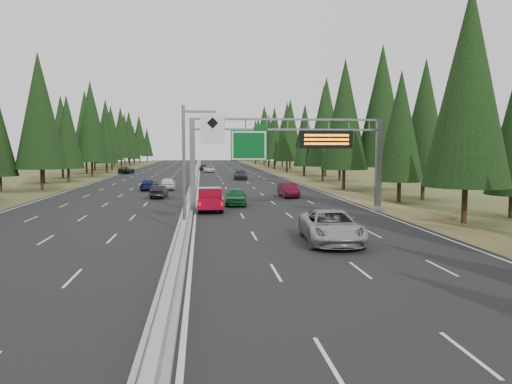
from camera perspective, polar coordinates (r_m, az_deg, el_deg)
The scene contains 19 objects.
road at distance 86.60m, azimuth -6.93°, elevation 1.48°, with size 32.00×260.00×0.08m, color black.
shoulder_right at distance 88.19m, azimuth 4.72°, elevation 1.55°, with size 3.60×260.00×0.06m, color olive.
shoulder_left at distance 88.64m, azimuth -18.52°, elevation 1.33°, with size 3.60×260.00×0.06m, color #454E24.
median_barrier at distance 86.58m, azimuth -6.93°, elevation 1.72°, with size 0.70×260.00×0.85m.
sign_gantry at distance 42.04m, azimuth 4.51°, elevation 4.83°, with size 16.75×0.98×7.80m.
hov_sign_pole at distance 31.41m, azimuth -7.18°, elevation 3.72°, with size 2.80×0.50×8.00m.
tree_row_right at distance 83.24m, azimuth 8.42°, elevation 7.72°, with size 11.81×245.17×18.84m.
tree_row_left at distance 78.46m, azimuth -23.74°, elevation 7.70°, with size 12.32×242.78×18.95m.
silver_minivan at distance 28.64m, azimuth 8.59°, elevation -3.91°, with size 3.04×6.60×1.84m, color #97989C.
red_pickup at distance 43.16m, azimuth -5.26°, elevation -0.67°, with size 2.08×5.83×1.90m.
car_ahead_green at distance 46.76m, azimuth -2.29°, elevation -0.50°, with size 1.92×4.78×1.63m, color #155E30.
car_ahead_dkred at distance 54.36m, azimuth 3.73°, elevation 0.22°, with size 1.62×4.64×1.53m, color #4F0B1A.
car_ahead_dkgrey at distance 84.19m, azimuth -1.79°, elevation 1.97°, with size 2.20×5.41×1.57m, color black.
car_ahead_white at distance 109.36m, azimuth -5.40°, elevation 2.61°, with size 2.22×4.81×1.34m, color silver.
car_ahead_far at distance 119.00m, azimuth -6.02°, elevation 2.84°, with size 1.73×4.31×1.47m, color black.
car_onc_near at distance 54.52m, azimuth -11.02°, elevation 0.05°, with size 1.41×4.04×1.33m, color black.
car_onc_blue at distance 64.64m, azimuth -12.12°, elevation 0.82°, with size 1.90×4.68×1.36m, color #151A4C.
car_onc_white at distance 64.84m, azimuth -10.03°, elevation 0.96°, with size 1.86×4.61×1.57m, color white.
car_onc_far at distance 107.12m, azimuth -14.59°, elevation 2.45°, with size 2.43×5.27×1.46m, color black.
Camera 1 is at (1.11, -6.43, 5.46)m, focal length 35.00 mm.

